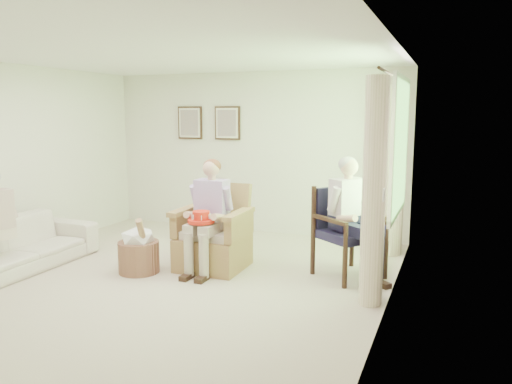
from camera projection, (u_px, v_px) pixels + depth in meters
floor at (165, 281)px, 5.82m from camera, size 5.50×5.50×0.00m
back_wall at (253, 153)px, 8.14m from camera, size 5.00×0.04×2.60m
right_wall at (389, 182)px, 4.70m from camera, size 0.04×5.50×2.60m
ceiling at (158, 52)px, 5.42m from camera, size 5.00×5.50×0.02m
window at (400, 144)px, 5.77m from camera, size 0.13×2.50×1.63m
curtain_left at (374, 193)px, 4.99m from camera, size 0.34×0.34×2.30m
curtain_right at (396, 172)px, 6.79m from camera, size 0.34×0.34×2.30m
framed_print_left at (190, 123)px, 8.46m from camera, size 0.45×0.05×0.55m
framed_print_right at (227, 123)px, 8.20m from camera, size 0.45×0.05×0.55m
wicker_armchair at (214, 242)px, 6.30m from camera, size 0.82×0.82×1.05m
wood_armchair at (351, 228)px, 5.99m from camera, size 0.68×0.64×1.05m
sofa at (14, 246)px, 6.17m from camera, size 2.15×0.84×0.63m
person_wicker at (209, 208)px, 6.10m from camera, size 0.40×0.62×1.36m
person_dark at (349, 209)px, 5.79m from camera, size 0.40×0.62×1.41m
red_hat at (201, 218)px, 5.93m from camera, size 0.32×0.32×0.14m
hatbox at (139, 250)px, 6.11m from camera, size 0.53×0.53×0.73m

